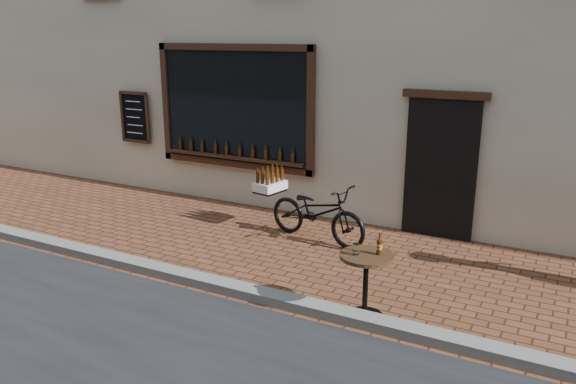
% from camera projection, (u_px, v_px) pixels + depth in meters
% --- Properties ---
extents(ground, '(90.00, 90.00, 0.00)m').
position_uv_depth(ground, '(214.00, 296.00, 6.96)').
color(ground, '#58301C').
rests_on(ground, ground).
extents(kerb, '(90.00, 0.25, 0.12)m').
position_uv_depth(kerb, '(223.00, 286.00, 7.11)').
color(kerb, slate).
rests_on(kerb, ground).
extents(cargo_bicycle, '(2.10, 0.95, 0.99)m').
position_uv_depth(cargo_bicycle, '(315.00, 211.00, 8.75)').
color(cargo_bicycle, black).
rests_on(cargo_bicycle, ground).
extents(bistro_table, '(0.61, 0.61, 1.04)m').
position_uv_depth(bistro_table, '(366.00, 273.00, 6.29)').
color(bistro_table, black).
rests_on(bistro_table, ground).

